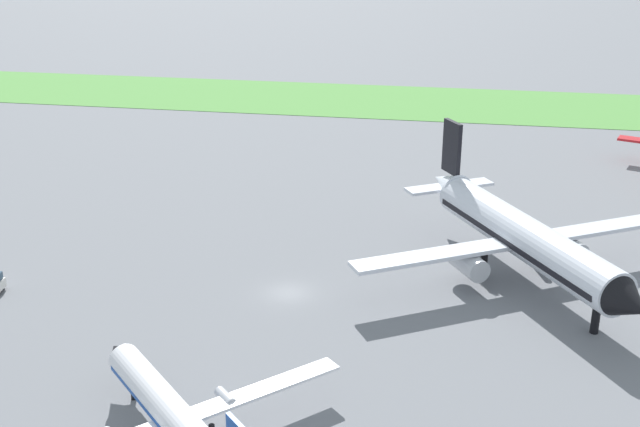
% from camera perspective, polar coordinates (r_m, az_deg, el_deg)
% --- Properties ---
extents(ground_plane, '(600.00, 600.00, 0.00)m').
position_cam_1_polar(ground_plane, '(77.80, -2.25, -5.68)').
color(ground_plane, slate).
extents(grass_taxiway_strip, '(360.00, 28.00, 0.08)m').
position_cam_1_polar(grass_taxiway_strip, '(155.10, 4.29, 8.01)').
color(grass_taxiway_strip, '#549342').
rests_on(grass_taxiway_strip, ground_plane).
extents(airplane_midfield_jet, '(32.16, 32.16, 12.72)m').
position_cam_1_polar(airplane_midfield_jet, '(81.40, 14.11, -1.54)').
color(airplane_midfield_jet, silver).
rests_on(airplane_midfield_jet, ground_plane).
extents(airplane_foreground_turboprop, '(19.93, 19.63, 7.89)m').
position_cam_1_polar(airplane_foreground_turboprop, '(56.41, -10.36, -14.05)').
color(airplane_foreground_turboprop, white).
rests_on(airplane_foreground_turboprop, ground_plane).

